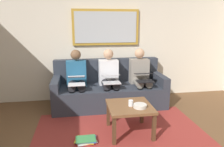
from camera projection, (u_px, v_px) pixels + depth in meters
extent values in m
cube|color=beige|center=(105.00, 39.00, 4.56)|extent=(6.00, 0.12, 2.60)
cube|color=maroon|center=(121.00, 135.00, 3.19)|extent=(2.60, 1.80, 0.01)
cube|color=#2D333D|center=(109.00, 95.00, 4.30)|extent=(2.20, 0.90, 0.42)
cube|color=#2D333D|center=(107.00, 70.00, 4.52)|extent=(2.20, 0.20, 0.48)
cube|color=#2D333D|center=(158.00, 78.00, 4.38)|extent=(0.14, 0.90, 0.20)
cube|color=#2D333D|center=(56.00, 83.00, 4.06)|extent=(0.14, 0.90, 0.20)
cube|color=#B7892D|center=(106.00, 27.00, 4.42)|extent=(1.39, 0.04, 0.74)
cube|color=#B2B7BC|center=(106.00, 27.00, 4.39)|extent=(1.29, 0.01, 0.64)
cube|color=brown|center=(130.00, 106.00, 3.16)|extent=(0.65, 0.65, 0.04)
cube|color=#4C331E|center=(154.00, 128.00, 2.99)|extent=(0.05, 0.05, 0.41)
cube|color=#4C331E|center=(114.00, 131.00, 2.90)|extent=(0.05, 0.05, 0.41)
cube|color=#4C331E|center=(142.00, 111.00, 3.53)|extent=(0.05, 0.05, 0.41)
cube|color=#4C331E|center=(108.00, 114.00, 3.44)|extent=(0.05, 0.05, 0.41)
cylinder|color=silver|center=(131.00, 103.00, 3.12)|extent=(0.07, 0.07, 0.09)
cylinder|color=beige|center=(140.00, 106.00, 3.07)|extent=(0.19, 0.19, 0.05)
cube|color=gray|center=(139.00, 71.00, 4.38)|extent=(0.38, 0.22, 0.50)
sphere|color=tan|center=(140.00, 53.00, 4.29)|extent=(0.20, 0.20, 0.20)
cylinder|color=gray|center=(146.00, 82.00, 4.24)|extent=(0.14, 0.42, 0.14)
cylinder|color=gray|center=(137.00, 82.00, 4.21)|extent=(0.14, 0.42, 0.14)
cylinder|color=gray|center=(149.00, 99.00, 4.10)|extent=(0.11, 0.11, 0.42)
cylinder|color=gray|center=(140.00, 99.00, 4.07)|extent=(0.11, 0.11, 0.42)
cube|color=black|center=(145.00, 81.00, 4.00)|extent=(0.32, 0.23, 0.01)
cube|color=black|center=(143.00, 74.00, 4.11)|extent=(0.32, 0.23, 0.06)
cube|color=#A5C6EA|center=(143.00, 73.00, 4.10)|extent=(0.29, 0.20, 0.04)
cube|color=silver|center=(108.00, 72.00, 4.28)|extent=(0.38, 0.22, 0.50)
sphere|color=tan|center=(108.00, 54.00, 4.19)|extent=(0.20, 0.20, 0.20)
cylinder|color=#232328|center=(115.00, 83.00, 4.14)|extent=(0.14, 0.42, 0.14)
cylinder|color=#232328|center=(105.00, 84.00, 4.11)|extent=(0.14, 0.42, 0.14)
cylinder|color=#232328|center=(116.00, 101.00, 4.00)|extent=(0.11, 0.11, 0.42)
cylinder|color=#232328|center=(107.00, 101.00, 3.97)|extent=(0.11, 0.11, 0.42)
cube|color=silver|center=(112.00, 83.00, 3.90)|extent=(0.33, 0.21, 0.01)
cube|color=silver|center=(111.00, 75.00, 4.01)|extent=(0.33, 0.21, 0.07)
cube|color=#A5C6EA|center=(111.00, 75.00, 4.00)|extent=(0.29, 0.18, 0.05)
cube|color=#235B84|center=(76.00, 73.00, 4.18)|extent=(0.38, 0.22, 0.50)
sphere|color=brown|center=(76.00, 55.00, 4.09)|extent=(0.20, 0.20, 0.20)
cylinder|color=#232328|center=(82.00, 85.00, 4.04)|extent=(0.14, 0.42, 0.14)
cylinder|color=#232328|center=(72.00, 85.00, 4.01)|extent=(0.14, 0.42, 0.14)
cylinder|color=#232328|center=(82.00, 103.00, 3.90)|extent=(0.11, 0.11, 0.42)
cylinder|color=#232328|center=(72.00, 103.00, 3.88)|extent=(0.11, 0.11, 0.42)
cube|color=white|center=(77.00, 84.00, 3.80)|extent=(0.30, 0.21, 0.01)
cube|color=white|center=(76.00, 77.00, 3.92)|extent=(0.30, 0.20, 0.09)
cube|color=#A5C6EA|center=(76.00, 77.00, 3.91)|extent=(0.27, 0.17, 0.07)
cube|color=red|center=(86.00, 141.00, 3.00)|extent=(0.29, 0.22, 0.01)
cube|color=white|center=(86.00, 141.00, 3.00)|extent=(0.31, 0.25, 0.01)
cube|color=yellow|center=(85.00, 140.00, 3.00)|extent=(0.32, 0.26, 0.01)
cube|color=#33569E|center=(86.00, 139.00, 3.00)|extent=(0.30, 0.23, 0.01)
cube|color=#3D8C4C|center=(86.00, 139.00, 2.99)|extent=(0.29, 0.21, 0.01)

